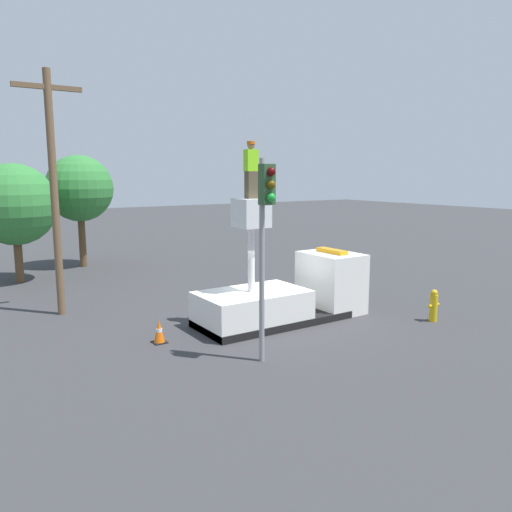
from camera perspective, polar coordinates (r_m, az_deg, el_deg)
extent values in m
plane|color=#38383A|center=(16.81, 1.92, -7.55)|extent=(120.00, 120.00, 0.00)
cube|color=black|center=(16.77, 1.92, -7.16)|extent=(5.12, 2.21, 0.24)
cube|color=white|center=(16.21, -0.43, -6.05)|extent=(3.49, 2.15, 1.16)
cube|color=white|center=(18.10, 8.57, -2.97)|extent=(1.62, 2.15, 2.12)
cube|color=black|center=(18.56, 10.49, -1.38)|extent=(0.03, 1.83, 0.85)
cube|color=orange|center=(17.89, 8.66, 0.56)|extent=(0.36, 1.29, 0.14)
cylinder|color=silver|center=(15.83, -0.55, -0.25)|extent=(0.22, 0.22, 2.17)
cube|color=silver|center=(15.66, -0.56, 4.94)|extent=(0.94, 0.94, 0.90)
cube|color=brown|center=(15.61, -0.56, 8.12)|extent=(0.34, 0.26, 0.84)
cube|color=#8CEA1E|center=(15.62, -0.57, 10.87)|extent=(0.40, 0.26, 0.66)
sphere|color=#9E704C|center=(15.63, -0.57, 12.50)|extent=(0.23, 0.23, 0.23)
cylinder|color=orange|center=(15.64, -0.57, 12.82)|extent=(0.26, 0.26, 0.09)
cylinder|color=gray|center=(12.77, 0.68, -0.77)|extent=(0.14, 0.14, 5.28)
cube|color=#2D512D|center=(12.40, 1.25, 8.17)|extent=(0.34, 0.28, 1.00)
sphere|color=#490707|center=(12.25, 1.75, 9.60)|extent=(0.22, 0.22, 0.22)
sphere|color=#503C07|center=(12.25, 1.74, 8.15)|extent=(0.22, 0.22, 0.22)
sphere|color=green|center=(12.26, 1.73, 6.71)|extent=(0.22, 0.22, 0.22)
cylinder|color=gold|center=(17.79, 19.62, -5.61)|extent=(0.26, 0.26, 0.92)
sphere|color=gold|center=(17.67, 19.71, -3.98)|extent=(0.22, 0.22, 0.22)
cylinder|color=gold|center=(17.62, 19.26, -5.43)|extent=(0.12, 0.10, 0.10)
cylinder|color=gold|center=(17.92, 20.00, -5.23)|extent=(0.12, 0.10, 0.10)
cube|color=black|center=(15.09, -10.96, -9.65)|extent=(0.40, 0.40, 0.03)
cone|color=orange|center=(14.99, -11.00, -8.44)|extent=(0.33, 0.33, 0.70)
cylinder|color=white|center=(14.98, -11.00, -8.31)|extent=(0.17, 0.17, 0.10)
cylinder|color=brown|center=(25.05, -25.49, -0.19)|extent=(0.36, 0.36, 2.27)
sphere|color=#337F38|center=(24.80, -25.88, 5.32)|extent=(3.65, 3.65, 3.65)
cylinder|color=brown|center=(28.04, -19.24, 1.82)|extent=(0.36, 0.36, 2.95)
sphere|color=#337F38|center=(27.85, -19.53, 7.30)|extent=(3.45, 3.45, 3.45)
cylinder|color=brown|center=(18.39, -22.05, 6.40)|extent=(0.26, 0.26, 8.31)
cube|color=brown|center=(18.60, -22.75, 17.39)|extent=(2.20, 0.16, 0.16)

